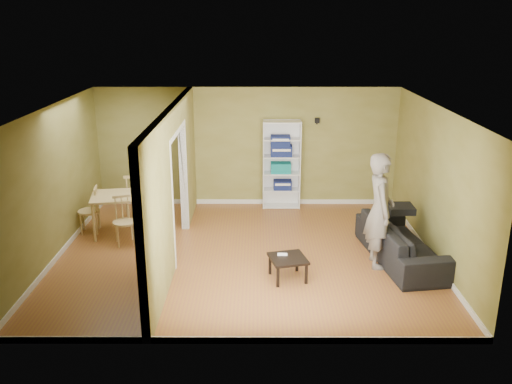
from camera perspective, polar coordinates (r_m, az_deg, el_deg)
room_shell at (r=9.18m, az=-1.25°, el=0.80°), size 6.50×6.50×6.50m
partition at (r=9.29m, az=-8.68°, el=0.80°), size 0.22×5.50×2.60m
wall_speaker at (r=11.72m, az=6.45°, el=7.49°), size 0.10×0.10×0.10m
sofa at (r=9.60m, az=15.13°, el=-4.52°), size 2.42×1.31×0.88m
person at (r=9.09m, az=12.96°, el=-0.91°), size 0.84×0.66×2.28m
bookshelf at (r=11.78m, az=2.70°, el=2.96°), size 0.81×0.35×1.92m
paper_box_navy_a at (r=11.86m, az=2.81°, el=0.78°), size 0.39×0.25×0.20m
paper_box_teal at (r=11.75m, az=2.63°, el=2.58°), size 0.43×0.28×0.22m
paper_box_navy_b at (r=11.66m, az=2.68°, el=4.38°), size 0.45×0.29×0.23m
paper_box_navy_c at (r=11.61m, az=2.59°, el=5.35°), size 0.41×0.27×0.21m
coffee_table at (r=8.69m, az=3.38°, el=-7.22°), size 0.55×0.55×0.37m
game_controller at (r=8.73m, az=2.79°, el=-6.57°), size 0.16×0.04×0.03m
dining_table at (r=10.63m, az=-13.58°, el=-0.66°), size 1.25×0.84×0.78m
chair_left at (r=10.93m, az=-17.20°, el=-1.82°), size 0.48×0.48×0.92m
chair_near at (r=10.20m, az=-13.72°, el=-2.98°), size 0.53×0.53×0.90m
chair_far at (r=11.29m, az=-12.65°, el=-0.52°), size 0.54×0.54×1.02m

